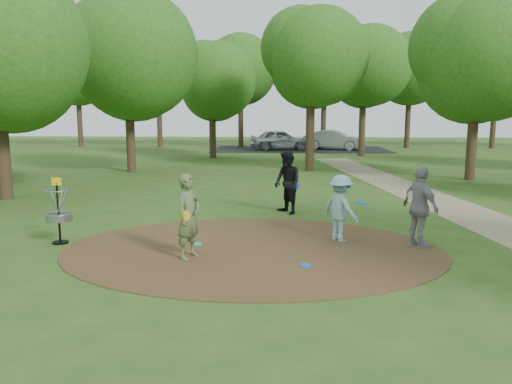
{
  "coord_description": "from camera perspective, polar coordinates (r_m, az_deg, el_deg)",
  "views": [
    {
      "loc": [
        0.66,
        -10.66,
        3.02
      ],
      "look_at": [
        0.0,
        1.2,
        1.1
      ],
      "focal_mm": 35.0,
      "sensor_mm": 36.0,
      "label": 1
    }
  ],
  "objects": [
    {
      "name": "ground",
      "position": [
        11.1,
        -0.34,
        -6.6
      ],
      "size": [
        100.0,
        100.0,
        0.0
      ],
      "primitive_type": "plane",
      "color": "#2D5119",
      "rests_on": "ground"
    },
    {
      "name": "dirt_clearing",
      "position": [
        11.1,
        -0.34,
        -6.55
      ],
      "size": [
        8.4,
        8.4,
        0.02
      ],
      "primitive_type": "cylinder",
      "color": "#47301C",
      "rests_on": "ground"
    },
    {
      "name": "parking_lot",
      "position": [
        40.8,
        5.06,
        4.9
      ],
      "size": [
        14.0,
        8.0,
        0.01
      ],
      "primitive_type": "cube",
      "color": "black",
      "rests_on": "ground"
    },
    {
      "name": "player_observer_with_disc",
      "position": [
        10.37,
        -7.7,
        -2.78
      ],
      "size": [
        0.67,
        0.77,
        1.77
      ],
      "color": "#54673C",
      "rests_on": "ground"
    },
    {
      "name": "player_throwing_with_disc",
      "position": [
        11.82,
        9.64,
        -1.85
      ],
      "size": [
        1.18,
        1.15,
        1.57
      ],
      "color": "#83BAC4",
      "rests_on": "ground"
    },
    {
      "name": "player_walking_with_disc",
      "position": [
        14.84,
        3.6,
        1.08
      ],
      "size": [
        1.09,
        1.15,
        1.87
      ],
      "color": "black",
      "rests_on": "ground"
    },
    {
      "name": "player_waiting_with_disc",
      "position": [
        11.69,
        18.26,
        -1.66
      ],
      "size": [
        0.86,
        1.16,
        1.83
      ],
      "color": "#959597",
      "rests_on": "ground"
    },
    {
      "name": "disc_ground_cyan",
      "position": [
        11.54,
        -6.75,
        -5.9
      ],
      "size": [
        0.22,
        0.22,
        0.02
      ],
      "primitive_type": "cylinder",
      "color": "#18C4AC",
      "rests_on": "dirt_clearing"
    },
    {
      "name": "disc_ground_blue",
      "position": [
        9.97,
        5.66,
        -8.32
      ],
      "size": [
        0.22,
        0.22,
        0.02
      ],
      "primitive_type": "cylinder",
      "color": "blue",
      "rests_on": "dirt_clearing"
    },
    {
      "name": "car_left",
      "position": [
        40.23,
        2.77,
        6.01
      ],
      "size": [
        4.98,
        2.63,
        1.62
      ],
      "primitive_type": "imported",
      "rotation": [
        0.0,
        0.0,
        1.73
      ],
      "color": "#B4B8BC",
      "rests_on": "ground"
    },
    {
      "name": "car_right",
      "position": [
        40.55,
        8.91,
        5.9
      ],
      "size": [
        5.04,
        2.94,
        1.57
      ],
      "primitive_type": "imported",
      "rotation": [
        0.0,
        0.0,
        1.29
      ],
      "color": "#A1A4A9",
      "rests_on": "ground"
    },
    {
      "name": "disc_golf_basket",
      "position": [
        12.3,
        -21.68,
        -1.52
      ],
      "size": [
        0.63,
        0.63,
        1.54
      ],
      "color": "black",
      "rests_on": "ground"
    },
    {
      "name": "tree_ring",
      "position": [
        17.86,
        6.2,
        16.16
      ],
      "size": [
        37.17,
        45.56,
        9.01
      ],
      "color": "#332316",
      "rests_on": "ground"
    }
  ]
}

